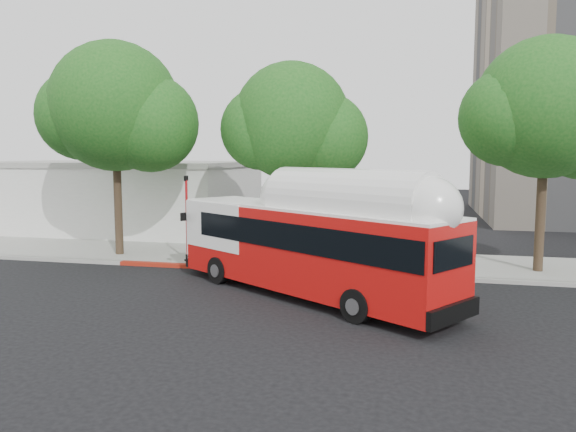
{
  "coord_description": "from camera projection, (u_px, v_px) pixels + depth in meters",
  "views": [
    {
      "loc": [
        4.28,
        -17.58,
        4.75
      ],
      "look_at": [
        -0.46,
        3.0,
        2.39
      ],
      "focal_mm": 35.0,
      "sensor_mm": 36.0,
      "label": 1
    }
  ],
  "objects": [
    {
      "name": "ground",
      "position": [
        281.0,
        298.0,
        18.51
      ],
      "size": [
        120.0,
        120.0,
        0.0
      ],
      "primitive_type": "plane",
      "color": "black",
      "rests_on": "ground"
    },
    {
      "name": "sidewalk",
      "position": [
        316.0,
        260.0,
        24.8
      ],
      "size": [
        60.0,
        5.0,
        0.15
      ],
      "primitive_type": "cube",
      "color": "gray",
      "rests_on": "ground"
    },
    {
      "name": "curb_strip",
      "position": [
        304.0,
        272.0,
        22.28
      ],
      "size": [
        60.0,
        0.3,
        0.15
      ],
      "primitive_type": "cube",
      "color": "gray",
      "rests_on": "ground"
    },
    {
      "name": "red_curb_segment",
      "position": [
        233.0,
        268.0,
        22.95
      ],
      "size": [
        10.0,
        0.32,
        0.16
      ],
      "primitive_type": "cube",
      "color": "#9D2011",
      "rests_on": "ground"
    },
    {
      "name": "street_tree_left",
      "position": [
        125.0,
        112.0,
        25.06
      ],
      "size": [
        6.67,
        5.8,
        9.74
      ],
      "color": "#2D2116",
      "rests_on": "ground"
    },
    {
      "name": "street_tree_mid",
      "position": [
        301.0,
        126.0,
        23.85
      ],
      "size": [
        5.75,
        5.0,
        8.62
      ],
      "color": "#2D2116",
      "rests_on": "ground"
    },
    {
      "name": "street_tree_right",
      "position": [
        558.0,
        114.0,
        21.38
      ],
      "size": [
        6.21,
        5.4,
        9.18
      ],
      "color": "#2D2116",
      "rests_on": "ground"
    },
    {
      "name": "low_commercial_bldg",
      "position": [
        116.0,
        195.0,
        34.95
      ],
      "size": [
        16.2,
        10.2,
        4.25
      ],
      "color": "silver",
      "rests_on": "ground"
    },
    {
      "name": "transit_bus",
      "position": [
        309.0,
        249.0,
        18.5
      ],
      "size": [
        10.76,
        8.2,
        3.44
      ],
      "rotation": [
        0.0,
        0.0,
        -0.6
      ],
      "color": "#B90E0C",
      "rests_on": "ground"
    },
    {
      "name": "signal_pole",
      "position": [
        187.0,
        219.0,
        23.96
      ],
      "size": [
        0.11,
        0.36,
        3.81
      ],
      "color": "#B21317",
      "rests_on": "ground"
    }
  ]
}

